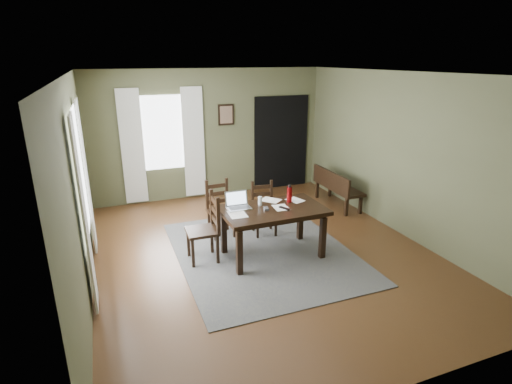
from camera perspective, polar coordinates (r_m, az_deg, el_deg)
name	(u,v)px	position (r m, az deg, el deg)	size (l,w,h in m)	color
ground	(263,252)	(6.35, 0.99, -8.57)	(5.00, 6.00, 0.01)	#492C16
room_shell	(264,139)	(5.75, 1.09, 7.65)	(5.02, 6.02, 2.71)	#515437
rug	(263,251)	(6.35, 0.99, -8.48)	(2.60, 3.20, 0.01)	#464646
dining_table	(273,214)	(5.97, 2.42, -3.19)	(1.54, 0.94, 0.77)	black
chair_end	(206,229)	(5.95, -7.20, -5.21)	(0.47, 0.46, 1.03)	black
chair_back_left	(220,209)	(6.79, -5.17, -2.45)	(0.43, 0.44, 0.95)	black
chair_back_right	(264,209)	(6.83, 1.11, -2.43)	(0.44, 0.44, 0.90)	black
bench	(336,185)	(8.25, 11.31, 0.97)	(0.42, 1.32, 0.74)	black
laptop	(238,203)	(5.95, -2.62, -1.65)	(0.35, 0.28, 0.24)	#B7B7BC
computer_mouse	(266,209)	(5.87, 1.45, -2.38)	(0.06, 0.11, 0.04)	#3F3F42
tv_remote	(284,208)	(5.92, 4.07, -2.33)	(0.05, 0.18, 0.02)	black
drinking_glass	(260,201)	(6.03, 0.59, -1.29)	(0.06, 0.06, 0.14)	silver
water_bottle	(289,194)	(6.17, 4.80, -0.29)	(0.09, 0.09, 0.28)	#960B0D
paper_a	(237,214)	(5.71, -2.67, -3.20)	(0.24, 0.31, 0.00)	white
paper_b	(281,207)	(5.97, 3.57, -2.22)	(0.21, 0.27, 0.00)	white
paper_c	(271,200)	(6.26, 2.12, -1.16)	(0.22, 0.29, 0.00)	white
paper_d	(295,200)	(6.29, 5.63, -1.15)	(0.20, 0.27, 0.00)	white
window_left	(81,176)	(5.63, -23.78, 2.09)	(0.01, 1.30, 1.70)	white
window_back	(163,133)	(8.40, -13.18, 8.23)	(1.00, 0.01, 1.50)	white
curtain_left_near	(84,216)	(4.92, -23.30, -3.18)	(0.03, 0.48, 2.30)	silver
curtain_left_far	(87,177)	(6.48, -23.04, 1.92)	(0.03, 0.48, 2.30)	silver
curtain_back_left	(132,148)	(8.36, -17.24, 6.08)	(0.44, 0.03, 2.30)	silver
curtain_back_right	(194,143)	(8.53, -8.89, 6.93)	(0.44, 0.03, 2.30)	silver
framed_picture	(226,115)	(8.64, -4.30, 10.96)	(0.34, 0.03, 0.44)	black
doorway_back	(281,143)	(9.22, 3.60, 7.04)	(1.30, 0.03, 2.10)	black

